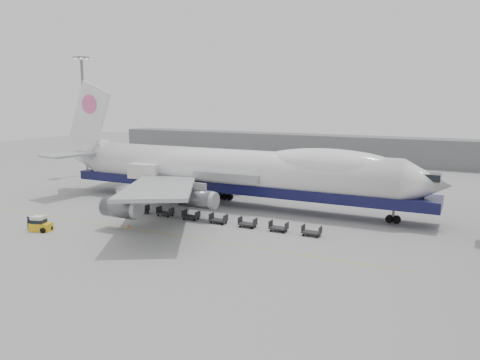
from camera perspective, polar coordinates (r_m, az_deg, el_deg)
The scene contains 16 objects.
ground at distance 64.65m, azimuth -6.14°, elevation -5.15°, with size 260.00×260.00×0.00m, color gray.
apron_line at distance 59.89m, azimuth -9.25°, elevation -6.45°, with size 60.00×0.15×0.01m, color gold.
hangar at distance 130.76m, azimuth 6.76°, elevation 4.07°, with size 110.00×8.00×7.00m, color slate.
floodlight_mast at distance 107.72m, azimuth -18.47°, elevation 8.12°, with size 2.40×2.40×25.43m.
airliner at distance 73.37m, azimuth -0.75°, elevation 1.21°, with size 67.00×55.30×19.98m.
catering_truck at distance 78.68m, azimuth -11.49°, elevation 0.01°, with size 5.69×4.30×6.18m.
baggage_tug at distance 65.29m, azimuth -23.19°, elevation -4.99°, with size 2.93×2.10×1.93m.
ground_worker at distance 66.61m, azimuth -24.36°, elevation -4.79°, with size 0.62×0.41×1.70m, color black.
traffic_cone at distance 63.35m, azimuth -13.47°, elevation -5.46°, with size 0.34×0.34×0.50m.
dolly_0 at distance 70.84m, azimuth -11.99°, elevation -3.52°, with size 2.30×1.35×1.30m.
dolly_1 at distance 68.26m, azimuth -9.10°, elevation -3.94°, with size 2.30×1.35×1.30m.
dolly_2 at distance 65.87m, azimuth -5.98°, elevation -4.38°, with size 2.30×1.35×1.30m.
dolly_3 at distance 63.69m, azimuth -2.64°, elevation -4.84°, with size 2.30×1.35×1.30m.
dolly_4 at distance 61.74m, azimuth 0.93°, elevation -5.31°, with size 2.30×1.35×1.30m.
dolly_5 at distance 60.06m, azimuth 4.72°, elevation -5.78°, with size 2.30×1.35×1.30m.
dolly_6 at distance 58.65m, azimuth 8.73°, elevation -6.25°, with size 2.30×1.35×1.30m.
Camera 1 is at (33.82, -52.48, 16.81)m, focal length 35.00 mm.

